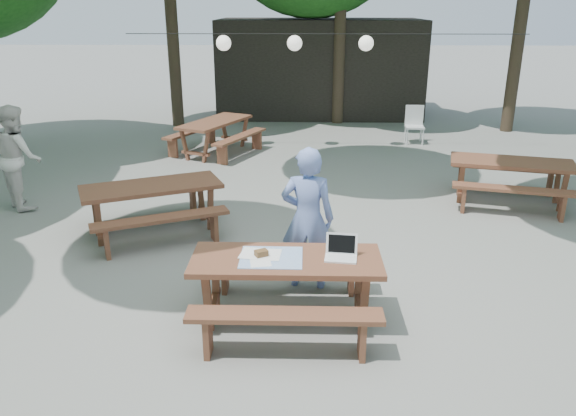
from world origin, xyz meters
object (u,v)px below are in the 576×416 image
at_px(main_picnic_table, 286,289).
at_px(plastic_chair, 414,133).
at_px(woman, 308,219).
at_px(picnic_table_nw, 153,208).
at_px(second_person, 18,157).

bearing_deg(main_picnic_table, plastic_chair, 70.68).
bearing_deg(woman, main_picnic_table, 82.05).
bearing_deg(picnic_table_nw, main_picnic_table, -74.21).
xyz_separation_m(main_picnic_table, plastic_chair, (2.91, 8.30, -0.13)).
distance_m(woman, plastic_chair, 7.95).
height_order(main_picnic_table, woman, woman).
height_order(main_picnic_table, second_person, second_person).
xyz_separation_m(main_picnic_table, second_person, (-4.54, 3.56, 0.47)).
relative_size(picnic_table_nw, woman, 1.37).
bearing_deg(plastic_chair, main_picnic_table, -106.28).
distance_m(picnic_table_nw, woman, 2.84).
height_order(second_person, plastic_chair, second_person).
relative_size(picnic_table_nw, second_person, 1.38).
bearing_deg(picnic_table_nw, plastic_chair, 25.51).
relative_size(main_picnic_table, plastic_chair, 2.22).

